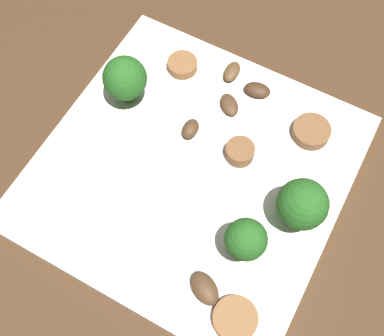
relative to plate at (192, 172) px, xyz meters
name	(u,v)px	position (x,y,z in m)	size (l,w,h in m)	color
ground_plane	(192,175)	(0.00, 0.00, -0.01)	(1.40, 1.40, 0.00)	#422B19
plate	(192,172)	(0.00, 0.00, 0.00)	(0.26, 0.26, 0.01)	white
fork	(118,196)	(0.04, 0.06, 0.01)	(0.18, 0.04, 0.00)	silver
broccoli_floret_0	(246,240)	(-0.07, 0.05, 0.04)	(0.03, 0.03, 0.05)	#296420
broccoli_floret_1	(304,200)	(-0.10, 0.00, 0.04)	(0.04, 0.04, 0.05)	#296420
broccoli_floret_2	(125,79)	(0.09, -0.04, 0.04)	(0.04, 0.04, 0.05)	#296420
sausage_slice_0	(311,132)	(-0.08, -0.08, 0.01)	(0.03, 0.03, 0.01)	brown
sausage_slice_1	(240,152)	(-0.03, -0.03, 0.01)	(0.03, 0.03, 0.01)	brown
sausage_slice_2	(182,65)	(0.06, -0.09, 0.01)	(0.03, 0.03, 0.01)	brown
sausage_slice_3	(235,319)	(-0.09, 0.10, 0.01)	(0.04, 0.04, 0.01)	brown
mushroom_0	(231,105)	(0.00, -0.07, 0.01)	(0.03, 0.02, 0.01)	#4C331E
mushroom_1	(257,90)	(-0.02, -0.10, 0.01)	(0.03, 0.02, 0.01)	#422B19
mushroom_2	(191,129)	(0.02, -0.03, 0.01)	(0.02, 0.01, 0.01)	#4C331E
mushroom_3	(232,72)	(0.01, -0.11, 0.01)	(0.02, 0.01, 0.01)	brown
mushroom_4	(205,288)	(-0.06, 0.09, 0.01)	(0.03, 0.02, 0.01)	#4C331E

